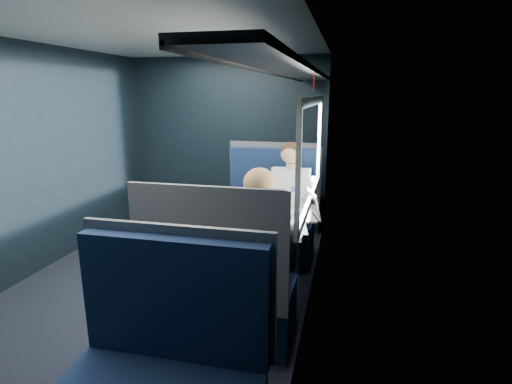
% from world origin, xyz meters
% --- Properties ---
extents(ground, '(2.80, 4.20, 0.01)m').
position_xyz_m(ground, '(0.00, 0.00, -0.01)').
color(ground, black).
extents(room_shell, '(3.00, 4.40, 2.40)m').
position_xyz_m(room_shell, '(0.02, 0.00, 1.48)').
color(room_shell, black).
rests_on(room_shell, ground).
extents(table, '(0.62, 1.00, 0.74)m').
position_xyz_m(table, '(1.03, 0.00, 0.66)').
color(table, '#54565E').
rests_on(table, ground).
extents(seat_bay_near, '(1.06, 0.62, 1.26)m').
position_xyz_m(seat_bay_near, '(0.84, 0.87, 0.42)').
color(seat_bay_near, '#0D1B3C').
rests_on(seat_bay_near, ground).
extents(seat_bay_far, '(1.04, 0.62, 1.26)m').
position_xyz_m(seat_bay_far, '(0.85, -0.87, 0.41)').
color(seat_bay_far, '#0D1B3C').
rests_on(seat_bay_far, ground).
extents(seat_row_front, '(1.04, 0.51, 1.16)m').
position_xyz_m(seat_row_front, '(0.85, 1.80, 0.41)').
color(seat_row_front, '#0D1B3C').
rests_on(seat_row_front, ground).
extents(seat_row_back, '(1.04, 0.51, 1.16)m').
position_xyz_m(seat_row_back, '(0.85, -1.80, 0.41)').
color(seat_row_back, '#0D1B3C').
rests_on(seat_row_back, ground).
extents(man, '(0.53, 0.56, 1.32)m').
position_xyz_m(man, '(1.10, 0.70, 0.72)').
color(man, black).
rests_on(man, ground).
extents(woman, '(0.53, 0.56, 1.32)m').
position_xyz_m(woman, '(1.10, -0.71, 0.73)').
color(woman, black).
rests_on(woman, ground).
extents(papers, '(0.71, 0.91, 0.01)m').
position_xyz_m(papers, '(1.06, -0.09, 0.74)').
color(papers, white).
rests_on(papers, table).
extents(laptop, '(0.34, 0.39, 0.25)m').
position_xyz_m(laptop, '(1.35, -0.01, 0.81)').
color(laptop, silver).
rests_on(laptop, table).
extents(bottle_small, '(0.06, 0.06, 0.22)m').
position_xyz_m(bottle_small, '(1.20, 0.23, 0.84)').
color(bottle_small, silver).
rests_on(bottle_small, table).
extents(cup, '(0.07, 0.07, 0.09)m').
position_xyz_m(cup, '(1.22, 0.37, 0.79)').
color(cup, white).
rests_on(cup, table).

